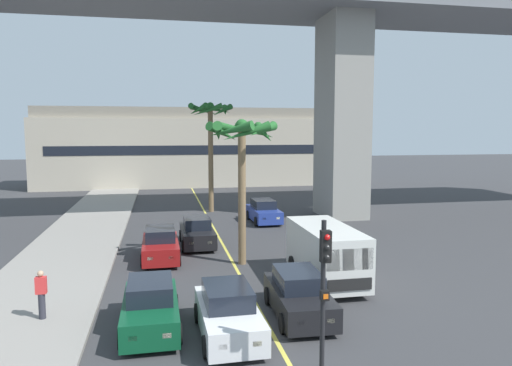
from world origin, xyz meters
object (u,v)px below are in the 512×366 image
object	(u,v)px
car_queue_front	(264,212)
palm_tree_mid_median	(242,144)
traffic_light_median_near	(324,282)
car_queue_second	(228,313)
car_queue_third	(150,307)
palm_tree_near_median	(210,124)
car_queue_sixth	(160,245)
car_queue_fifth	(197,233)
pedestrian_near_crosswalk	(41,294)
delivery_van	(326,252)
car_queue_fourth	(299,295)

from	to	relation	value
car_queue_front	palm_tree_mid_median	size ratio (longest dim) A/B	0.61
palm_tree_mid_median	traffic_light_median_near	bearing A→B (deg)	-89.86
traffic_light_median_near	car_queue_second	bearing A→B (deg)	117.48
car_queue_third	palm_tree_near_median	xyz separation A→B (m)	(4.23, 21.85, 6.12)
car_queue_sixth	traffic_light_median_near	size ratio (longest dim) A/B	0.98
car_queue_third	car_queue_sixth	world-z (taller)	same
palm_tree_near_median	palm_tree_mid_median	xyz separation A→B (m)	(-0.08, -15.00, -1.15)
car_queue_front	palm_tree_mid_median	world-z (taller)	palm_tree_mid_median
car_queue_fifth	car_queue_sixth	world-z (taller)	same
car_queue_third	traffic_light_median_near	distance (m)	6.48
car_queue_sixth	palm_tree_mid_median	distance (m)	6.44
car_queue_third	pedestrian_near_crosswalk	distance (m)	3.72
pedestrian_near_crosswalk	delivery_van	bearing A→B (deg)	11.85
car_queue_fifth	delivery_van	distance (m)	8.91
car_queue_front	pedestrian_near_crosswalk	xyz separation A→B (m)	(-10.85, -15.65, 0.28)
car_queue_fourth	car_queue_sixth	world-z (taller)	same
car_queue_sixth	traffic_light_median_near	distance (m)	13.57
car_queue_third	pedestrian_near_crosswalk	world-z (taller)	pedestrian_near_crosswalk
palm_tree_mid_median	pedestrian_near_crosswalk	distance (m)	10.62
car_queue_front	traffic_light_median_near	size ratio (longest dim) A/B	0.99
car_queue_front	car_queue_fourth	world-z (taller)	same
car_queue_front	delivery_van	world-z (taller)	delivery_van
car_queue_front	palm_tree_mid_median	xyz separation A→B (m)	(-3.18, -9.98, 4.96)
car_queue_second	pedestrian_near_crosswalk	bearing A→B (deg)	159.50
delivery_van	pedestrian_near_crosswalk	bearing A→B (deg)	-168.15
palm_tree_mid_median	car_queue_fourth	bearing A→B (deg)	-83.43
car_queue_front	traffic_light_median_near	world-z (taller)	traffic_light_median_near
traffic_light_median_near	car_queue_fifth	bearing A→B (deg)	96.90
car_queue_fourth	delivery_van	size ratio (longest dim) A/B	0.79
car_queue_second	delivery_van	xyz separation A→B (m)	(4.72, 4.41, 0.57)
car_queue_front	palm_tree_near_median	world-z (taller)	palm_tree_near_median
delivery_van	pedestrian_near_crosswalk	size ratio (longest dim) A/B	3.24
car_queue_front	pedestrian_near_crosswalk	world-z (taller)	pedestrian_near_crosswalk
car_queue_second	delivery_van	distance (m)	6.49
palm_tree_mid_median	car_queue_front	bearing A→B (deg)	72.31
car_queue_front	traffic_light_median_near	bearing A→B (deg)	-98.40
car_queue_second	car_queue_third	size ratio (longest dim) A/B	1.00
car_queue_sixth	palm_tree_near_median	distance (m)	15.34
car_queue_front	car_queue_third	xyz separation A→B (m)	(-7.34, -16.83, 0.00)
car_queue_third	palm_tree_near_median	distance (m)	23.08
palm_tree_mid_median	pedestrian_near_crosswalk	size ratio (longest dim) A/B	4.22
car_queue_front	car_queue_third	distance (m)	18.36
car_queue_front	pedestrian_near_crosswalk	bearing A→B (deg)	-124.74
traffic_light_median_near	palm_tree_near_median	world-z (taller)	palm_tree_near_median
car_queue_second	car_queue_fourth	bearing A→B (deg)	23.32
car_queue_fifth	pedestrian_near_crosswalk	size ratio (longest dim) A/B	2.54
car_queue_fifth	palm_tree_mid_median	xyz separation A→B (m)	(1.84, -4.07, 4.96)
pedestrian_near_crosswalk	traffic_light_median_near	bearing A→B (deg)	-36.59
traffic_light_median_near	palm_tree_near_median	bearing A→B (deg)	89.90
car_queue_sixth	palm_tree_near_median	size ratio (longest dim) A/B	0.49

